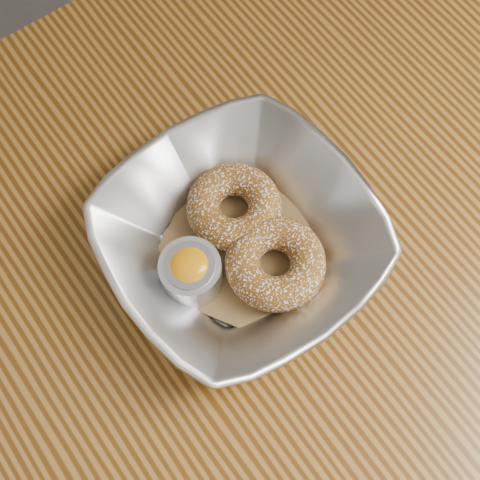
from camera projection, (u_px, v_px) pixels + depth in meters
ground_plane at (212, 431)px, 1.31m from camera, size 4.00×4.00×0.00m
table at (188, 362)px, 0.71m from camera, size 1.20×0.80×0.75m
serving_bowl at (240, 240)px, 0.62m from camera, size 0.25×0.25×0.06m
parchment at (240, 248)px, 0.64m from camera, size 0.20×0.20×0.00m
donut_back at (234, 207)px, 0.64m from camera, size 0.11×0.11×0.03m
donut_front at (275, 263)px, 0.62m from camera, size 0.10×0.10×0.03m
ramekin at (191, 272)px, 0.61m from camera, size 0.06×0.06×0.05m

